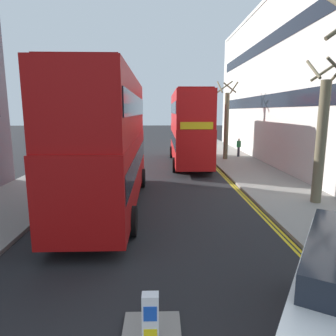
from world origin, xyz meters
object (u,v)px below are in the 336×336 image
Objects in this scene: keep_left_bollard at (151,327)px; double_decker_bus_away at (108,138)px; double_decker_bus_oncoming at (189,126)px; pedestrian_far at (239,147)px.

double_decker_bus_away reaches higher than keep_left_bollard.
double_decker_bus_oncoming is at bearing 82.87° from keep_left_bollard.
pedestrian_far is at bearing 32.63° from double_decker_bus_oncoming.
double_decker_bus_oncoming is 6.04m from pedestrian_far.
keep_left_bollard is at bearing -76.55° from double_decker_bus_away.
keep_left_bollard is 9.13m from double_decker_bus_away.
double_decker_bus_oncoming reaches higher than pedestrian_far.
double_decker_bus_away is (-2.05, 8.56, 2.42)m from keep_left_bollard.
double_decker_bus_oncoming is (2.43, 19.42, 2.42)m from keep_left_bollard.
keep_left_bollard is 0.69× the size of pedestrian_far.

